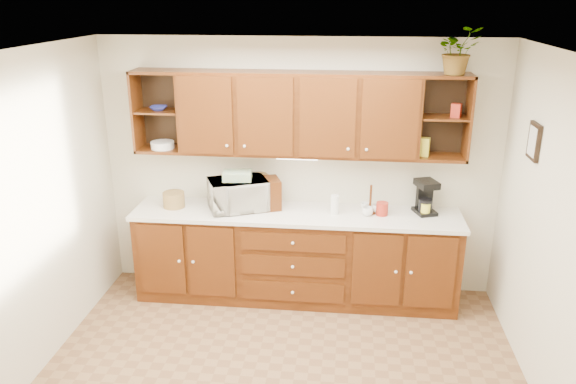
% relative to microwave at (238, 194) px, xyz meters
% --- Properties ---
extents(ceiling, '(4.00, 4.00, 0.00)m').
position_rel_microwave_xyz_m(ceiling, '(0.58, -1.47, 1.51)').
color(ceiling, white).
rests_on(ceiling, back_wall).
extents(back_wall, '(4.00, 0.00, 4.00)m').
position_rel_microwave_xyz_m(back_wall, '(0.58, 0.28, 0.21)').
color(back_wall, beige).
rests_on(back_wall, floor).
extents(left_wall, '(0.00, 3.50, 3.50)m').
position_rel_microwave_xyz_m(left_wall, '(-1.42, -1.47, 0.21)').
color(left_wall, beige).
rests_on(left_wall, floor).
extents(right_wall, '(0.00, 3.50, 3.50)m').
position_rel_microwave_xyz_m(right_wall, '(2.58, -1.47, 0.21)').
color(right_wall, beige).
rests_on(right_wall, floor).
extents(base_cabinets, '(3.20, 0.60, 0.90)m').
position_rel_microwave_xyz_m(base_cabinets, '(0.58, -0.02, -0.64)').
color(base_cabinets, '#371706').
rests_on(base_cabinets, floor).
extents(countertop, '(3.24, 0.64, 0.04)m').
position_rel_microwave_xyz_m(countertop, '(0.58, -0.03, -0.17)').
color(countertop, white).
rests_on(countertop, base_cabinets).
extents(upper_cabinets, '(3.20, 0.33, 0.80)m').
position_rel_microwave_xyz_m(upper_cabinets, '(0.59, 0.12, 0.80)').
color(upper_cabinets, '#371706').
rests_on(upper_cabinets, back_wall).
extents(undercabinet_light, '(0.40, 0.05, 0.02)m').
position_rel_microwave_xyz_m(undercabinet_light, '(0.58, 0.07, 0.38)').
color(undercabinet_light, white).
rests_on(undercabinet_light, upper_cabinets).
extents(framed_picture, '(0.03, 0.24, 0.30)m').
position_rel_microwave_xyz_m(framed_picture, '(2.56, -0.57, 0.76)').
color(framed_picture, black).
rests_on(framed_picture, right_wall).
extents(wicker_basket, '(0.28, 0.28, 0.15)m').
position_rel_microwave_xyz_m(wicker_basket, '(-0.66, -0.01, -0.08)').
color(wicker_basket, '#9D7841').
rests_on(wicker_basket, countertop).
extents(microwave, '(0.66, 0.57, 0.31)m').
position_rel_microwave_xyz_m(microwave, '(0.00, 0.00, 0.00)').
color(microwave, beige).
rests_on(microwave, countertop).
extents(towel_stack, '(0.30, 0.23, 0.08)m').
position_rel_microwave_xyz_m(towel_stack, '(0.00, 0.00, 0.20)').
color(towel_stack, '#CFCC61').
rests_on(towel_stack, microwave).
extents(wine_bottle, '(0.08, 0.08, 0.27)m').
position_rel_microwave_xyz_m(wine_bottle, '(0.01, 0.08, -0.02)').
color(wine_bottle, black).
rests_on(wine_bottle, countertop).
extents(woven_tray, '(0.33, 0.19, 0.32)m').
position_rel_microwave_xyz_m(woven_tray, '(0.20, 0.22, -0.15)').
color(woven_tray, '#9D7841').
rests_on(woven_tray, countertop).
extents(bread_box, '(0.50, 0.40, 0.30)m').
position_rel_microwave_xyz_m(bread_box, '(0.19, 0.04, -0.00)').
color(bread_box, '#371706').
rests_on(bread_box, countertop).
extents(mug_tree, '(0.25, 0.26, 0.29)m').
position_rel_microwave_xyz_m(mug_tree, '(1.31, 0.03, -0.11)').
color(mug_tree, '#371706').
rests_on(mug_tree, countertop).
extents(canister_red, '(0.13, 0.13, 0.13)m').
position_rel_microwave_xyz_m(canister_red, '(1.42, -0.01, -0.09)').
color(canister_red, '#A42617').
rests_on(canister_red, countertop).
extents(canister_white, '(0.10, 0.10, 0.19)m').
position_rel_microwave_xyz_m(canister_white, '(0.96, -0.03, -0.06)').
color(canister_white, white).
rests_on(canister_white, countertop).
extents(canister_yellow, '(0.10, 0.10, 0.12)m').
position_rel_microwave_xyz_m(canister_yellow, '(1.84, 0.02, -0.09)').
color(canister_yellow, yellow).
rests_on(canister_yellow, countertop).
extents(coffee_maker, '(0.25, 0.28, 0.34)m').
position_rel_microwave_xyz_m(coffee_maker, '(1.84, 0.10, 0.01)').
color(coffee_maker, black).
rests_on(coffee_maker, countertop).
extents(bowl_stack, '(0.18, 0.18, 0.04)m').
position_rel_microwave_xyz_m(bowl_stack, '(-0.78, 0.11, 0.83)').
color(bowl_stack, navy).
rests_on(bowl_stack, upper_cabinets).
extents(plate_stack, '(0.26, 0.26, 0.07)m').
position_rel_microwave_xyz_m(plate_stack, '(-0.77, 0.09, 0.46)').
color(plate_stack, white).
rests_on(plate_stack, upper_cabinets).
extents(pantry_box_yellow, '(0.12, 0.10, 0.17)m').
position_rel_microwave_xyz_m(pantry_box_yellow, '(1.79, 0.10, 0.51)').
color(pantry_box_yellow, yellow).
rests_on(pantry_box_yellow, upper_cabinets).
extents(pantry_box_red, '(0.11, 0.10, 0.13)m').
position_rel_microwave_xyz_m(pantry_box_red, '(2.05, 0.09, 0.87)').
color(pantry_box_red, '#A42617').
rests_on(pantry_box_red, upper_cabinets).
extents(potted_plant, '(0.46, 0.42, 0.42)m').
position_rel_microwave_xyz_m(potted_plant, '(2.01, 0.07, 1.41)').
color(potted_plant, '#999999').
rests_on(potted_plant, upper_cabinets).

